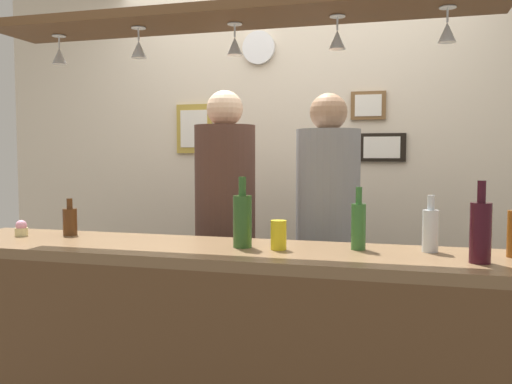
{
  "coord_description": "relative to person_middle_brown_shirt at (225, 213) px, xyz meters",
  "views": [
    {
      "loc": [
        0.74,
        -2.52,
        1.37
      ],
      "look_at": [
        0.0,
        0.1,
        1.18
      ],
      "focal_mm": 38.41,
      "sensor_mm": 36.0,
      "label": 1
    }
  ],
  "objects": [
    {
      "name": "hanging_wineglass_left",
      "position": [
        -0.16,
        -0.69,
        0.79
      ],
      "size": [
        0.07,
        0.07,
        0.13
      ],
      "color": "silver",
      "rests_on": "overhead_glass_rack"
    },
    {
      "name": "hanging_wineglass_center",
      "position": [
        0.7,
        -0.65,
        0.79
      ],
      "size": [
        0.07,
        0.07,
        0.13
      ],
      "color": "silver",
      "rests_on": "overhead_glass_rack"
    },
    {
      "name": "hanging_wineglass_far_left",
      "position": [
        -0.6,
        -0.64,
        0.79
      ],
      "size": [
        0.07,
        0.07,
        0.13
      ],
      "color": "silver",
      "rests_on": "overhead_glass_rack"
    },
    {
      "name": "bottle_soda_clear",
      "position": [
        1.08,
        -0.6,
        0.03
      ],
      "size": [
        0.06,
        0.06,
        0.23
      ],
      "color": "silver",
      "rests_on": "bar_counter"
    },
    {
      "name": "hanging_wineglass_center_left",
      "position": [
        0.27,
        -0.64,
        0.79
      ],
      "size": [
        0.07,
        0.07,
        0.13
      ],
      "color": "silver",
      "rests_on": "overhead_glass_rack"
    },
    {
      "name": "picture_frame_lower_pair",
      "position": [
        0.82,
        0.68,
        0.37
      ],
      "size": [
        0.3,
        0.02,
        0.18
      ],
      "color": "black",
      "rests_on": "back_wall"
    },
    {
      "name": "person_right_grey_shirt",
      "position": [
        0.58,
        -0.0,
        -0.02
      ],
      "size": [
        0.34,
        0.34,
        1.69
      ],
      "color": "#2D334C",
      "rests_on": "ground_plane"
    },
    {
      "name": "person_middle_brown_shirt",
      "position": [
        0.0,
        0.0,
        0.0
      ],
      "size": [
        0.34,
        0.34,
        1.72
      ],
      "color": "#2D334C",
      "rests_on": "ground_plane"
    },
    {
      "name": "drink_can",
      "position": [
        0.48,
        -0.72,
        -0.0
      ],
      "size": [
        0.07,
        0.07,
        0.12
      ],
      "primitive_type": "cylinder",
      "color": "yellow",
      "rests_on": "bar_counter"
    },
    {
      "name": "wall_clock",
      "position": [
        0.01,
        0.67,
        1.04
      ],
      "size": [
        0.22,
        0.03,
        0.22
      ],
      "primitive_type": "cylinder",
      "rotation": [
        1.57,
        0.0,
        0.0
      ],
      "color": "white",
      "rests_on": "back_wall"
    },
    {
      "name": "picture_frame_upper_small",
      "position": [
        0.73,
        0.68,
        0.64
      ],
      "size": [
        0.22,
        0.02,
        0.18
      ],
      "color": "brown",
      "rests_on": "back_wall"
    },
    {
      "name": "bottle_beer_green_import",
      "position": [
        0.8,
        -0.63,
        0.04
      ],
      "size": [
        0.06,
        0.06,
        0.26
      ],
      "color": "#336B2D",
      "rests_on": "bar_counter"
    },
    {
      "name": "back_wall",
      "position": [
        0.26,
        0.72,
        0.26
      ],
      "size": [
        4.4,
        0.06,
        2.6
      ],
      "primitive_type": "cube",
      "color": "beige",
      "rests_on": "ground_plane"
    },
    {
      "name": "cupcake",
      "position": [
        -0.8,
        -0.69,
        -0.03
      ],
      "size": [
        0.06,
        0.06,
        0.08
      ],
      "color": "beige",
      "rests_on": "bar_counter"
    },
    {
      "name": "picture_frame_caricature",
      "position": [
        -0.46,
        0.68,
        0.51
      ],
      "size": [
        0.26,
        0.02,
        0.34
      ],
      "color": "#B29338",
      "rests_on": "back_wall"
    },
    {
      "name": "hanging_wineglass_center_right",
      "position": [
        1.12,
        -0.67,
        0.79
      ],
      "size": [
        0.07,
        0.07,
        0.13
      ],
      "color": "silver",
      "rests_on": "overhead_glass_rack"
    },
    {
      "name": "bottle_wine_dark_red",
      "position": [
        1.25,
        -0.79,
        0.05
      ],
      "size": [
        0.08,
        0.08,
        0.3
      ],
      "color": "#380F19",
      "rests_on": "bar_counter"
    },
    {
      "name": "bottle_beer_brown_stubby",
      "position": [
        -0.59,
        -0.6,
        0.01
      ],
      "size": [
        0.07,
        0.07,
        0.18
      ],
      "color": "#512D14",
      "rests_on": "bar_counter"
    },
    {
      "name": "bottle_champagne_green",
      "position": [
        0.32,
        -0.7,
        0.05
      ],
      "size": [
        0.08,
        0.08,
        0.3
      ],
      "color": "#2D5623",
      "rests_on": "bar_counter"
    },
    {
      "name": "bar_counter",
      "position": [
        0.26,
        -0.88,
        -0.38
      ],
      "size": [
        2.7,
        0.55,
        0.98
      ],
      "color": "brown",
      "rests_on": "ground_plane"
    },
    {
      "name": "overhead_glass_rack",
      "position": [
        0.26,
        -0.68,
        0.91
      ],
      "size": [
        2.2,
        0.36,
        0.04
      ],
      "primitive_type": "cube",
      "color": "brown"
    }
  ]
}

